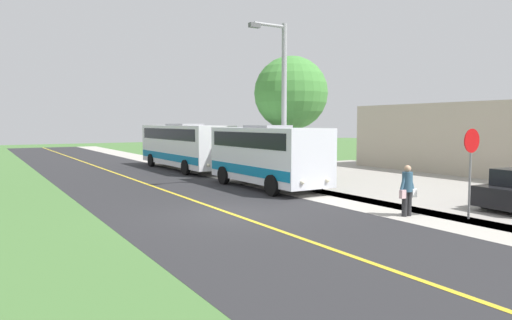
{
  "coord_description": "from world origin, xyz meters",
  "views": [
    {
      "loc": [
        7.3,
        13.68,
        3.05
      ],
      "look_at": [
        -3.5,
        -4.08,
        1.4
      ],
      "focal_mm": 32.56,
      "sensor_mm": 36.0,
      "label": 1
    }
  ],
  "objects": [
    {
      "name": "street_light_pole",
      "position": [
        -4.87,
        -4.05,
        4.2
      ],
      "size": [
        1.97,
        0.24,
        7.58
      ],
      "color": "#9E9EA3",
      "rests_on": "ground"
    },
    {
      "name": "road_surface",
      "position": [
        0.0,
        0.0,
        0.0
      ],
      "size": [
        8.0,
        100.0,
        0.01
      ],
      "primitive_type": "cube",
      "color": "#28282B",
      "rests_on": "ground"
    },
    {
      "name": "road_centre_line",
      "position": [
        0.0,
        0.0,
        0.01
      ],
      "size": [
        0.16,
        100.0,
        0.0
      ],
      "primitive_type": "cube",
      "color": "gold",
      "rests_on": "ground"
    },
    {
      "name": "shuttle_bus_front",
      "position": [
        -4.47,
        -4.66,
        1.63
      ],
      "size": [
        2.59,
        7.28,
        2.96
      ],
      "color": "white",
      "rests_on": "ground"
    },
    {
      "name": "sidewalk",
      "position": [
        -5.2,
        0.0,
        0.0
      ],
      "size": [
        2.4,
        100.0,
        0.01
      ],
      "primitive_type": "cube",
      "color": "#B2ADA3",
      "rests_on": "ground"
    },
    {
      "name": "stop_sign",
      "position": [
        -6.1,
        4.73,
        1.96
      ],
      "size": [
        0.76,
        0.07,
        2.88
      ],
      "color": "slate",
      "rests_on": "ground"
    },
    {
      "name": "ground_plane",
      "position": [
        0.0,
        0.0,
        0.0
      ],
      "size": [
        120.0,
        120.0,
        0.0
      ],
      "primitive_type": "plane",
      "color": "#477238"
    },
    {
      "name": "tree_curbside",
      "position": [
        -7.4,
        -6.87,
        4.65
      ],
      "size": [
        3.97,
        3.97,
        6.65
      ],
      "color": "#4C3826",
      "rests_on": "ground"
    },
    {
      "name": "pedestrian_with_bags",
      "position": [
        -4.75,
        3.4,
        0.9
      ],
      "size": [
        0.72,
        0.34,
        1.68
      ],
      "color": "#262628",
      "rests_on": "ground"
    },
    {
      "name": "transit_bus_rear",
      "position": [
        -4.52,
        -14.85,
        1.67
      ],
      "size": [
        2.7,
        10.14,
        3.03
      ],
      "color": "white",
      "rests_on": "ground"
    }
  ]
}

